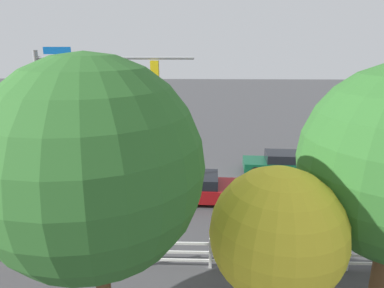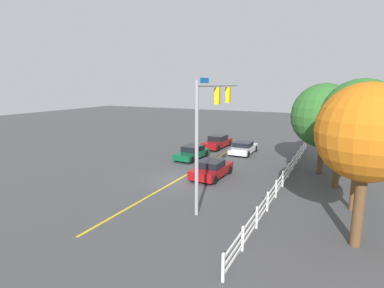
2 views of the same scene
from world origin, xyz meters
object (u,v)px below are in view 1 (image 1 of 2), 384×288
(car_2, at_px, (381,164))
(tree_4, at_px, (277,235))
(car_0, at_px, (279,163))
(car_3, at_px, (203,188))
(tree_2, at_px, (93,168))

(car_2, distance_m, tree_4, 15.57)
(car_0, xyz_separation_m, car_2, (-5.97, 0.23, 0.05))
(car_0, xyz_separation_m, car_3, (4.64, 3.98, 0.03))
(car_0, distance_m, tree_2, 15.96)
(car_0, relative_size, car_2, 0.88)
(tree_4, bearing_deg, car_2, -125.66)
(car_0, distance_m, tree_4, 13.32)
(car_3, bearing_deg, car_2, 21.26)
(car_2, relative_size, tree_4, 0.98)
(car_3, distance_m, tree_2, 10.96)
(car_2, relative_size, tree_2, 0.65)
(car_3, xyz_separation_m, tree_2, (2.12, 9.69, 4.67))
(car_2, height_order, tree_2, tree_2)
(car_0, relative_size, car_3, 0.99)
(car_0, bearing_deg, car_3, 43.48)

